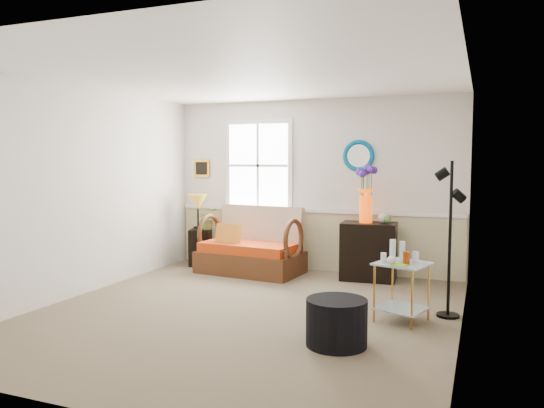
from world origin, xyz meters
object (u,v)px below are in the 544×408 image
at_px(cabinet, 369,251).
at_px(ottoman, 337,322).
at_px(floor_lamp, 450,240).
at_px(side_table, 402,292).
at_px(lamp_stand, 200,247).
at_px(loveseat, 250,240).

bearing_deg(cabinet, ottoman, -88.95).
distance_m(floor_lamp, ottoman, 1.71).
height_order(cabinet, ottoman, cabinet).
xyz_separation_m(cabinet, side_table, (0.72, -1.80, -0.09)).
relative_size(cabinet, side_table, 1.30).
relative_size(lamp_stand, floor_lamp, 0.35).
distance_m(lamp_stand, side_table, 3.88).
bearing_deg(loveseat, lamp_stand, 173.00).
distance_m(lamp_stand, cabinet, 2.71).
distance_m(cabinet, floor_lamp, 1.91).
bearing_deg(floor_lamp, lamp_stand, 157.90).
bearing_deg(lamp_stand, side_table, -27.85).
bearing_deg(side_table, ottoman, -114.91).
bearing_deg(loveseat, floor_lamp, -17.48).
xyz_separation_m(loveseat, ottoman, (2.01, -2.55, -0.28)).
bearing_deg(side_table, cabinet, 111.65).
relative_size(loveseat, floor_lamp, 0.90).
height_order(side_table, ottoman, side_table).
distance_m(cabinet, ottoman, 2.78).
height_order(floor_lamp, ottoman, floor_lamp).
height_order(loveseat, cabinet, loveseat).
bearing_deg(floor_lamp, side_table, -142.91).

